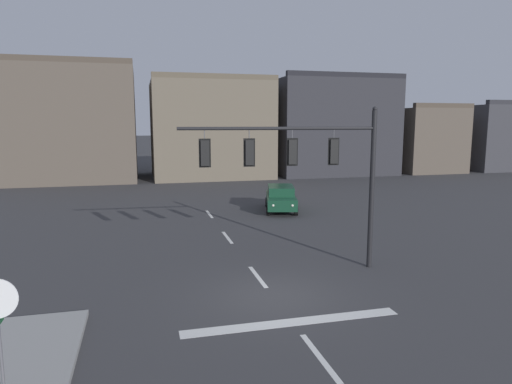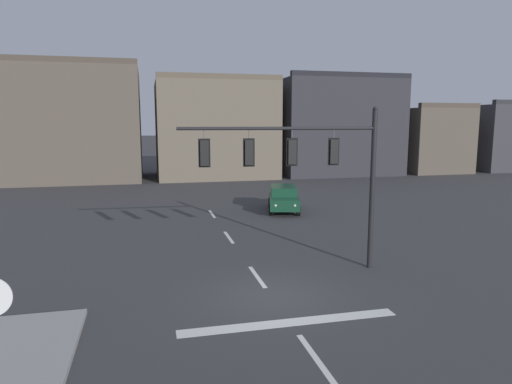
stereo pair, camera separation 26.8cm
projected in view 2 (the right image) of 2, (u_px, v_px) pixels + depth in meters
ground_plane at (271, 297)px, 14.83m from camera, size 400.00×400.00×0.00m
stop_bar_paint at (290, 322)px, 12.91m from camera, size 6.40×0.50×0.01m
lane_centreline at (257, 277)px, 16.75m from camera, size 0.16×26.40×0.01m
signal_mast_near_side at (306, 161)px, 16.79m from camera, size 7.44×0.72×6.23m
car_lot_nearside at (284, 198)px, 29.20m from camera, size 2.84×4.71×1.61m
building_row at (281, 131)px, 49.67m from camera, size 61.15×12.09×11.32m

